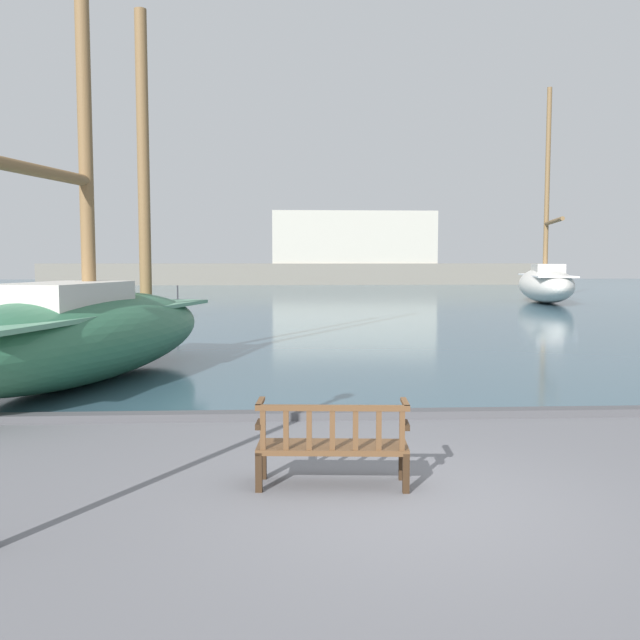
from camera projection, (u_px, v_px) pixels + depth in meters
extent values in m
plane|color=slate|center=(411.00, 503.00, 7.07)|extent=(160.00, 160.00, 0.00)
cube|color=#385666|center=(300.00, 294.00, 50.85)|extent=(100.00, 80.00, 0.08)
cube|color=#4C4C50|center=(366.00, 414.00, 10.90)|extent=(40.00, 0.30, 0.12)
cube|color=#322113|center=(263.00, 460.00, 7.86)|extent=(0.08, 0.08, 0.42)
cube|color=#322113|center=(402.00, 461.00, 7.82)|extent=(0.08, 0.08, 0.42)
cube|color=#322113|center=(259.00, 472.00, 7.41)|extent=(0.08, 0.08, 0.42)
cube|color=#322113|center=(406.00, 473.00, 7.38)|extent=(0.08, 0.08, 0.42)
cube|color=brown|center=(332.00, 447.00, 7.60)|extent=(1.63, 0.64, 0.06)
cube|color=brown|center=(332.00, 408.00, 7.34)|extent=(1.60, 0.17, 0.06)
cube|color=brown|center=(263.00, 430.00, 7.37)|extent=(0.06, 0.04, 0.41)
cube|color=brown|center=(286.00, 430.00, 7.37)|extent=(0.06, 0.04, 0.41)
cube|color=brown|center=(309.00, 430.00, 7.36)|extent=(0.06, 0.04, 0.41)
cube|color=brown|center=(332.00, 430.00, 7.36)|extent=(0.06, 0.04, 0.41)
cube|color=brown|center=(356.00, 430.00, 7.35)|extent=(0.06, 0.04, 0.41)
cube|color=brown|center=(379.00, 431.00, 7.35)|extent=(0.06, 0.04, 0.41)
cube|color=brown|center=(402.00, 431.00, 7.34)|extent=(0.06, 0.04, 0.41)
cube|color=#322113|center=(259.00, 424.00, 7.50)|extent=(0.08, 0.30, 0.06)
cube|color=brown|center=(260.00, 402.00, 7.57)|extent=(0.09, 0.47, 0.04)
cube|color=#322113|center=(406.00, 425.00, 7.47)|extent=(0.08, 0.30, 0.06)
cube|color=brown|center=(405.00, 403.00, 7.54)|extent=(0.09, 0.47, 0.04)
ellipsoid|color=#2D6647|center=(84.00, 337.00, 13.79)|extent=(4.95, 9.60, 1.72)
cube|color=#5B9375|center=(84.00, 312.00, 13.75)|extent=(4.01, 8.36, 0.08)
cube|color=beige|center=(64.00, 298.00, 13.05)|extent=(2.14, 3.02, 0.55)
cylinder|color=brown|center=(83.00, 56.00, 13.57)|extent=(0.27, 0.27, 9.69)
cylinder|color=brown|center=(25.00, 168.00, 11.84)|extent=(1.20, 3.88, 0.22)
cylinder|color=brown|center=(143.00, 158.00, 16.17)|extent=(0.27, 0.27, 6.56)
ellipsoid|color=silver|center=(545.00, 285.00, 39.87)|extent=(4.61, 10.08, 1.94)
cube|color=white|center=(546.00, 275.00, 39.82)|extent=(3.72, 8.80, 0.08)
cube|color=beige|center=(548.00, 269.00, 39.08)|extent=(1.98, 2.92, 0.60)
cylinder|color=brown|center=(547.00, 182.00, 39.63)|extent=(0.27, 0.27, 10.31)
cylinder|color=brown|center=(554.00, 221.00, 37.33)|extent=(1.26, 5.01, 0.21)
sphere|color=green|center=(178.00, 310.00, 29.31)|extent=(0.61, 0.61, 0.61)
cylinder|color=#2D2D33|center=(178.00, 294.00, 29.25)|extent=(0.06, 0.06, 0.70)
cube|color=slate|center=(295.00, 275.00, 69.27)|extent=(48.85, 2.40, 2.14)
cube|color=#B7B2A3|center=(355.00, 237.00, 69.29)|extent=(15.98, 2.00, 5.08)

